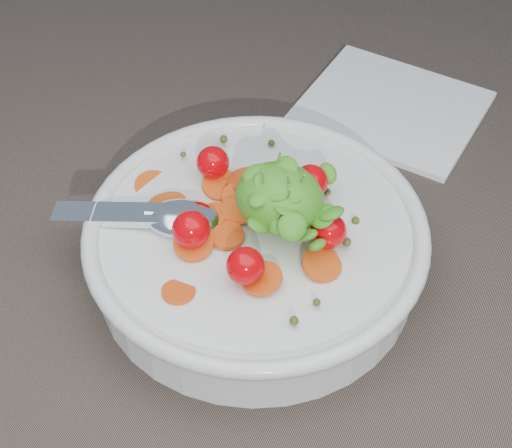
% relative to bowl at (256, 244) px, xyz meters
% --- Properties ---
extents(ground, '(6.00, 6.00, 0.00)m').
position_rel_bowl_xyz_m(ground, '(0.02, 0.02, -0.03)').
color(ground, brown).
rests_on(ground, ground).
extents(bowl, '(0.27, 0.25, 0.11)m').
position_rel_bowl_xyz_m(bowl, '(0.00, 0.00, 0.00)').
color(bowl, white).
rests_on(bowl, ground).
extents(napkin, '(0.17, 0.15, 0.01)m').
position_rel_bowl_xyz_m(napkin, '(0.04, 0.23, -0.03)').
color(napkin, white).
rests_on(napkin, ground).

